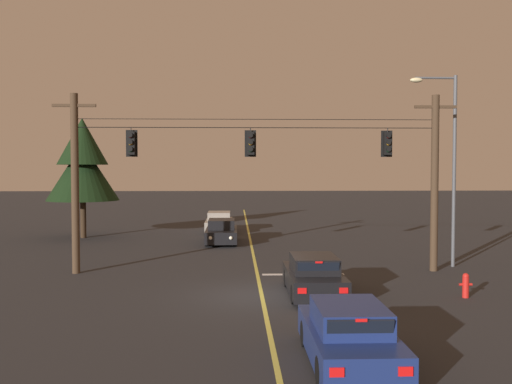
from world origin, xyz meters
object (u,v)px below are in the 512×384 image
Objects in this scene: car_waiting_second_near at (349,336)px; fire_hydrant at (466,285)px; traffic_light_left_inner at (250,143)px; car_waiting_near_lane at (314,276)px; street_lamp_corner at (448,153)px; car_oncoming_trailing at (219,223)px; tree_verge_near at (83,163)px; car_oncoming_lead at (222,232)px; traffic_light_leftmost at (131,143)px; traffic_light_centre at (388,143)px.

car_waiting_second_near reaches higher than fire_hydrant.
car_waiting_near_lane is (2.07, -4.43, -4.80)m from traffic_light_left_inner.
traffic_light_left_inner is 8.86m from street_lamp_corner.
tree_verge_near is (-8.48, -2.91, 4.05)m from car_oncoming_trailing.
traffic_light_left_inner is 1.45× the size of fire_hydrant.
street_lamp_corner is at bearing 61.23° from car_waiting_second_near.
street_lamp_corner is (10.24, -8.41, 4.42)m from car_oncoming_lead.
traffic_light_leftmost is 16.31m from car_oncoming_trailing.
car_oncoming_trailing is at bearing 113.79° from fire_hydrant.
traffic_light_centre reaches higher than fire_hydrant.
car_oncoming_lead is (-3.52, 13.88, -0.00)m from car_waiting_near_lane.
car_oncoming_lead and car_waiting_second_near have the same top height.
tree_verge_near is 24.97m from fire_hydrant.
car_waiting_second_near is (3.65, -26.77, 0.00)m from car_oncoming_trailing.
car_waiting_second_near is (3.34, -20.97, 0.00)m from car_oncoming_lead.
traffic_light_centre reaches higher than car_waiting_second_near.
car_oncoming_lead is 5.80m from car_oncoming_trailing.
tree_verge_near is at bearing 113.06° from traffic_light_leftmost.
tree_verge_near reaches higher than car_oncoming_lead.
fire_hydrant is at bearing -35.01° from traffic_light_left_inner.
tree_verge_near reaches higher than traffic_light_centre.
traffic_light_centre is 7.23m from fire_hydrant.
car_waiting_second_near is (-0.18, -7.09, 0.00)m from car_waiting_near_lane.
car_oncoming_lead is at bearing 140.60° from street_lamp_corner.
car_waiting_second_near is (1.89, -11.52, -4.80)m from traffic_light_left_inner.
street_lamp_corner is (2.98, 1.04, -0.38)m from traffic_light_centre.
traffic_light_centre reaches higher than car_oncoming_lead.
street_lamp_corner is at bearing -30.70° from tree_verge_near.
car_waiting_second_near is at bearing -59.18° from traffic_light_leftmost.
tree_verge_near is at bearing 135.08° from fire_hydrant.
car_oncoming_trailing is (-1.75, 15.25, -4.80)m from traffic_light_left_inner.
traffic_light_left_inner is 6.85m from car_waiting_near_lane.
traffic_light_leftmost is 1.45× the size of fire_hydrant.
tree_verge_near is (-12.31, 16.76, 4.05)m from car_waiting_near_lane.
tree_verge_near is 8.98× the size of fire_hydrant.
tree_verge_near is (-12.13, 23.86, 4.05)m from car_waiting_second_near.
traffic_light_left_inner is 10.11m from fire_hydrant.
tree_verge_near is at bearing 149.30° from street_lamp_corner.
car_oncoming_lead and car_oncoming_trailing have the same top height.
street_lamp_corner reaches higher than fire_hydrant.
traffic_light_leftmost and traffic_light_left_inner have the same top height.
traffic_light_leftmost is at bearing 157.52° from fire_hydrant.
traffic_light_centre is 13.08m from car_waiting_second_near.
traffic_light_centre is at bearing 0.00° from traffic_light_leftmost.
car_oncoming_lead is 1.00× the size of car_oncoming_trailing.
fire_hydrant is (1.38, -5.04, -5.01)m from traffic_light_centre.
traffic_light_leftmost is 14.25m from car_waiting_second_near.
car_waiting_near_lane is (-3.74, -4.43, -4.80)m from traffic_light_centre.
car_waiting_near_lane reaches higher than fire_hydrant.
traffic_light_leftmost is 4.98m from traffic_light_left_inner.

